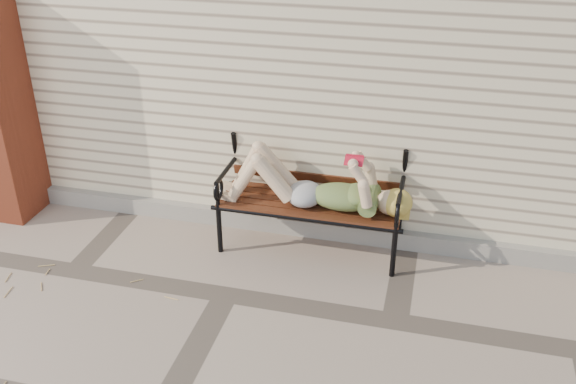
# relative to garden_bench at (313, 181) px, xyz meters

# --- Properties ---
(ground) EXTENTS (80.00, 80.00, 0.00)m
(ground) POSITION_rel_garden_bench_xyz_m (-0.47, -0.86, -0.58)
(ground) COLOR gray
(ground) RESTS_ON ground
(house_wall) EXTENTS (8.00, 4.00, 3.00)m
(house_wall) POSITION_rel_garden_bench_xyz_m (-0.47, 2.14, 0.92)
(house_wall) COLOR beige
(house_wall) RESTS_ON ground
(foundation_strip) EXTENTS (8.00, 0.10, 0.15)m
(foundation_strip) POSITION_rel_garden_bench_xyz_m (-0.47, 0.11, -0.50)
(foundation_strip) COLOR gray
(foundation_strip) RESTS_ON ground
(garden_bench) EXTENTS (1.59, 0.63, 1.03)m
(garden_bench) POSITION_rel_garden_bench_xyz_m (0.00, 0.00, 0.00)
(garden_bench) COLOR black
(garden_bench) RESTS_ON ground
(reading_woman) EXTENTS (1.50, 0.34, 0.47)m
(reading_woman) POSITION_rel_garden_bench_xyz_m (0.01, -0.13, 0.03)
(reading_woman) COLOR #093A44
(reading_woman) RESTS_ON ground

